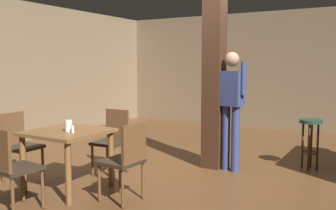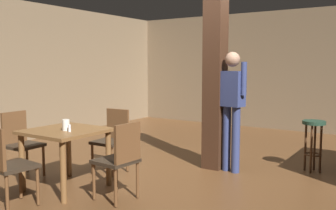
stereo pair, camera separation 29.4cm
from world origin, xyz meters
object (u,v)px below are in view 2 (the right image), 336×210
(dining_table, at_px, (66,140))
(napkin_cup, at_px, (66,125))
(salt_shaker, at_px, (69,128))
(standing_person, at_px, (232,103))
(chair_south, at_px, (6,163))
(chair_east, at_px, (120,157))
(chair_west, at_px, (20,141))
(bar_stool_near, at_px, (314,134))
(chair_north, at_px, (113,137))

(dining_table, relative_size, napkin_cup, 6.40)
(napkin_cup, height_order, salt_shaker, napkin_cup)
(dining_table, relative_size, standing_person, 0.51)
(dining_table, height_order, chair_south, chair_south)
(dining_table, distance_m, standing_person, 2.33)
(chair_east, bearing_deg, salt_shaker, -170.36)
(napkin_cup, xyz_separation_m, salt_shaker, (0.10, -0.04, -0.02))
(chair_west, bearing_deg, standing_person, 38.97)
(dining_table, height_order, bar_stool_near, same)
(standing_person, bearing_deg, chair_west, -141.03)
(chair_south, height_order, standing_person, standing_person)
(chair_west, distance_m, chair_north, 1.26)
(bar_stool_near, bearing_deg, salt_shaker, -131.28)
(standing_person, height_order, bar_stool_near, standing_person)
(chair_east, relative_size, napkin_cup, 6.48)
(napkin_cup, xyz_separation_m, standing_person, (1.34, 1.86, 0.19))
(chair_east, distance_m, bar_stool_near, 2.88)
(chair_east, xyz_separation_m, bar_stool_near, (1.55, 2.43, 0.04))
(chair_west, xyz_separation_m, salt_shaker, (1.04, -0.05, 0.28))
(chair_east, height_order, salt_shaker, chair_east)
(chair_east, height_order, napkin_cup, chair_east)
(dining_table, distance_m, salt_shaker, 0.26)
(chair_east, relative_size, standing_person, 0.52)
(napkin_cup, bearing_deg, chair_west, 179.18)
(napkin_cup, bearing_deg, standing_person, 54.20)
(chair_west, height_order, salt_shaker, chair_west)
(chair_south, height_order, chair_north, same)
(chair_north, height_order, bar_stool_near, chair_north)
(chair_south, distance_m, standing_person, 3.03)
(chair_north, distance_m, bar_stool_near, 2.88)
(chair_north, relative_size, bar_stool_near, 1.20)
(salt_shaker, xyz_separation_m, standing_person, (1.24, 1.90, 0.22))
(dining_table, xyz_separation_m, bar_stool_near, (2.41, 2.46, -0.06))
(chair_south, relative_size, chair_west, 1.00)
(chair_north, bearing_deg, chair_south, -89.96)
(chair_south, xyz_separation_m, standing_person, (1.40, 2.63, 0.50))
(chair_east, bearing_deg, bar_stool_near, 57.49)
(chair_north, bearing_deg, napkin_cup, -86.11)
(chair_south, xyz_separation_m, bar_stool_near, (2.39, 3.28, 0.04))
(standing_person, bearing_deg, chair_north, -145.96)
(chair_north, relative_size, salt_shaker, 10.19)
(chair_south, relative_size, napkin_cup, 6.48)
(bar_stool_near, bearing_deg, chair_north, -146.37)
(dining_table, bearing_deg, chair_west, -177.56)
(napkin_cup, relative_size, bar_stool_near, 0.18)
(chair_south, xyz_separation_m, napkin_cup, (0.06, 0.77, 0.31))
(chair_east, xyz_separation_m, standing_person, (0.56, 1.78, 0.50))
(napkin_cup, distance_m, standing_person, 2.30)
(chair_east, bearing_deg, chair_south, -134.88)
(salt_shaker, relative_size, standing_person, 0.05)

